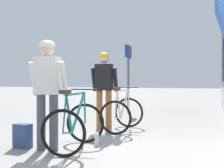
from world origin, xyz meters
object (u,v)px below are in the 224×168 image
at_px(platform_sign_post, 128,67).
at_px(backpack_on_platform, 23,136).
at_px(cyclist_near_in_dark, 104,84).
at_px(cyclist_far_in_white, 47,85).
at_px(bicycle_near_white, 122,113).
at_px(bicycle_far_teal, 75,125).
at_px(water_bottle_near_the_bikes, 97,139).

bearing_deg(platform_sign_post, backpack_on_platform, -91.23).
height_order(cyclist_near_in_dark, backpack_on_platform, cyclist_near_in_dark).
relative_size(cyclist_far_in_white, bicycle_near_white, 1.64).
relative_size(cyclist_near_in_dark, cyclist_far_in_white, 1.00).
bearing_deg(backpack_on_platform, cyclist_near_in_dark, 77.23).
height_order(bicycle_near_white, bicycle_far_teal, same).
bearing_deg(cyclist_far_in_white, water_bottle_near_the_bikes, 46.59).
relative_size(backpack_on_platform, platform_sign_post, 0.17).
relative_size(bicycle_near_white, bicycle_far_teal, 0.94).
distance_m(cyclist_far_in_white, water_bottle_near_the_bikes, 1.28).
xyz_separation_m(bicycle_far_teal, water_bottle_near_the_bikes, (0.21, 0.42, -0.29)).
bearing_deg(cyclist_far_in_white, cyclist_near_in_dark, 86.73).
height_order(bicycle_near_white, backpack_on_platform, bicycle_near_white).
distance_m(bicycle_far_teal, water_bottle_near_the_bikes, 0.55).
xyz_separation_m(cyclist_near_in_dark, bicycle_far_teal, (0.26, -1.98, -0.65)).
bearing_deg(bicycle_near_white, cyclist_far_in_white, -105.16).
relative_size(cyclist_near_in_dark, bicycle_far_teal, 1.54).
distance_m(cyclist_near_in_dark, backpack_on_platform, 2.41).
height_order(cyclist_far_in_white, platform_sign_post, platform_sign_post).
xyz_separation_m(water_bottle_near_the_bikes, platform_sign_post, (-0.96, 5.24, 1.52)).
relative_size(cyclist_far_in_white, bicycle_far_teal, 1.54).
bearing_deg(cyclist_far_in_white, bicycle_near_white, 74.84).
bearing_deg(bicycle_far_teal, cyclist_far_in_white, -151.21).
bearing_deg(bicycle_far_teal, water_bottle_near_the_bikes, 63.36).
bearing_deg(bicycle_near_white, bicycle_far_teal, -95.83).
bearing_deg(bicycle_near_white, platform_sign_post, 104.31).
bearing_deg(platform_sign_post, cyclist_far_in_white, -86.41).
relative_size(bicycle_near_white, backpack_on_platform, 2.69).
distance_m(cyclist_far_in_white, backpack_on_platform, 0.99).
distance_m(cyclist_near_in_dark, water_bottle_near_the_bikes, 1.89).
height_order(bicycle_far_teal, platform_sign_post, platform_sign_post).
distance_m(water_bottle_near_the_bikes, platform_sign_post, 5.54).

